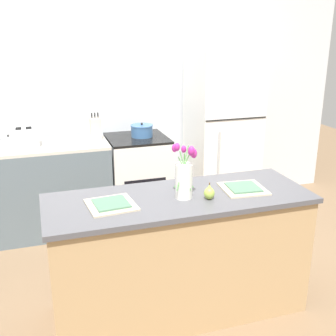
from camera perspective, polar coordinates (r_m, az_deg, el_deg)
The scene contains 13 objects.
ground_plane at distance 3.28m, azimuth 1.40°, elevation -18.46°, with size 10.00×10.00×0.00m, color brown.
back_wall at distance 4.60m, azimuth -6.77°, elevation 10.57°, with size 5.20×0.08×2.70m.
kitchen_island at distance 3.03m, azimuth 1.47°, elevation -11.65°, with size 1.80×0.66×0.90m.
back_counter at distance 4.35m, azimuth -19.09°, elevation -3.00°, with size 1.68×0.60×0.91m.
stove_range at distance 4.45m, azimuth -4.07°, elevation -1.49°, with size 0.60×0.61×0.91m.
refrigerator at distance 4.63m, azimuth 7.33°, elevation 4.79°, with size 0.68×0.67×1.78m.
flower_vase at distance 2.76m, azimuth 2.20°, elevation -1.26°, with size 0.17×0.13×0.39m.
pear_figurine at distance 2.78m, azimuth 5.61°, elevation -3.33°, with size 0.07×0.07×0.12m.
plate_setting_left at distance 2.70m, azimuth -7.70°, elevation -4.90°, with size 0.32×0.32×0.02m.
plate_setting_right at distance 2.99m, azimuth 10.16°, elevation -2.71°, with size 0.32×0.32×0.02m.
toaster at distance 4.18m, azimuth -18.86°, elevation 3.98°, with size 0.28×0.18×0.17m.
cooking_pot at distance 4.33m, azimuth -3.56°, elevation 5.07°, with size 0.23×0.23×0.14m.
knife_block at distance 4.25m, azimuth -9.79°, elevation 5.29°, with size 0.10×0.14×0.27m.
Camera 1 is at (-0.87, -2.48, 1.97)m, focal length 45.00 mm.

